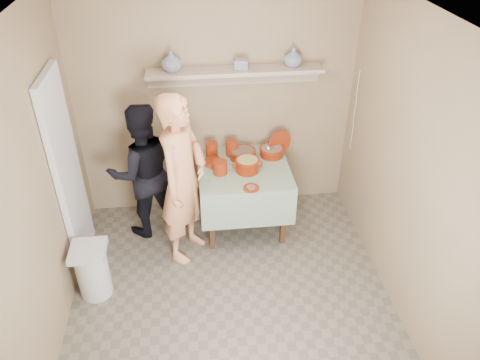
{
  "coord_description": "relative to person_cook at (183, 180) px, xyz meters",
  "views": [
    {
      "loc": [
        -0.27,
        -2.91,
        3.4
      ],
      "look_at": [
        0.15,
        0.75,
        0.95
      ],
      "focal_mm": 35.0,
      "sensor_mm": 36.0,
      "label": 1
    }
  ],
  "objects": [
    {
      "name": "ground",
      "position": [
        0.39,
        -0.89,
        -0.9
      ],
      "size": [
        3.5,
        3.5,
        0.0
      ],
      "primitive_type": "plane",
      "color": "#6C6355",
      "rests_on": "ground"
    },
    {
      "name": "room_shell",
      "position": [
        0.39,
        -0.89,
        0.71
      ],
      "size": [
        3.04,
        3.54,
        2.62
      ],
      "color": "#98805D",
      "rests_on": "ground"
    },
    {
      "name": "tile_panel",
      "position": [
        -1.07,
        0.06,
        0.1
      ],
      "size": [
        0.06,
        0.7,
        2.0
      ],
      "primitive_type": "cube",
      "color": "silver",
      "rests_on": "ground"
    },
    {
      "name": "serving_table",
      "position": [
        0.64,
        0.39,
        -0.25
      ],
      "size": [
        0.97,
        0.97,
        0.76
      ],
      "color": "#4C2D16",
      "rests_on": "ground"
    },
    {
      "name": "wall_shelf",
      "position": [
        0.59,
        0.76,
        0.78
      ],
      "size": [
        1.8,
        0.25,
        0.21
      ],
      "color": "tan",
      "rests_on": "room_shell"
    },
    {
      "name": "cazuela_meat_a",
      "position": [
        0.65,
        0.57,
        -0.08
      ],
      "size": [
        0.3,
        0.3,
        0.1
      ],
      "color": "#601302",
      "rests_on": "serving_table"
    },
    {
      "name": "front_plate",
      "position": [
        0.66,
        -0.03,
        -0.12
      ],
      "size": [
        0.16,
        0.16,
        0.03
      ],
      "color": "maroon",
      "rests_on": "serving_table"
    },
    {
      "name": "cazuela_meat_b",
      "position": [
        0.98,
        0.59,
        -0.08
      ],
      "size": [
        0.28,
        0.28,
        0.1
      ],
      "color": "#601302",
      "rests_on": "serving_table"
    },
    {
      "name": "person_helper",
      "position": [
        -0.42,
        0.42,
        -0.14
      ],
      "size": [
        0.87,
        0.76,
        1.52
      ],
      "primitive_type": "imported",
      "rotation": [
        0.0,
        0.0,
        -2.86
      ],
      "color": "black",
      "rests_on": "ground"
    },
    {
      "name": "plate_stack_b",
      "position": [
        0.54,
        0.65,
        -0.05
      ],
      "size": [
        0.14,
        0.14,
        0.17
      ],
      "primitive_type": "cylinder",
      "color": "maroon",
      "rests_on": "serving_table"
    },
    {
      "name": "plate_stack_a",
      "position": [
        0.32,
        0.63,
        -0.05
      ],
      "size": [
        0.13,
        0.13,
        0.18
      ],
      "primitive_type": "cylinder",
      "color": "maroon",
      "rests_on": "serving_table"
    },
    {
      "name": "propped_lid",
      "position": [
        1.07,
        0.66,
        -0.01
      ],
      "size": [
        0.27,
        0.12,
        0.27
      ],
      "primitive_type": "cylinder",
      "rotation": [
        1.47,
        0.0,
        0.3
      ],
      "color": "maroon",
      "rests_on": "serving_table"
    },
    {
      "name": "person_cook",
      "position": [
        0.0,
        0.0,
        0.0
      ],
      "size": [
        0.69,
        0.78,
        1.79
      ],
      "primitive_type": "imported",
      "rotation": [
        0.0,
        0.0,
        1.07
      ],
      "color": "#EC9766",
      "rests_on": "ground"
    },
    {
      "name": "cazuela_rice",
      "position": [
        0.67,
        0.3,
        -0.05
      ],
      "size": [
        0.33,
        0.25,
        0.14
      ],
      "color": "#601302",
      "rests_on": "serving_table"
    },
    {
      "name": "empty_bowl",
      "position": [
        0.32,
        0.47,
        -0.11
      ],
      "size": [
        0.19,
        0.19,
        0.06
      ],
      "primitive_type": "cylinder",
      "color": "maroon",
      "rests_on": "serving_table"
    },
    {
      "name": "bowl_stack",
      "position": [
        0.38,
        0.29,
        -0.06
      ],
      "size": [
        0.15,
        0.15,
        0.15
      ],
      "primitive_type": "cylinder",
      "color": "maroon",
      "rests_on": "serving_table"
    },
    {
      "name": "vase_left",
      "position": [
        -0.04,
        0.74,
        0.93
      ],
      "size": [
        0.29,
        0.29,
        0.21
      ],
      "primitive_type": "imported",
      "rotation": [
        0.0,
        0.0,
        0.87
      ],
      "color": "navy",
      "rests_on": "wall_shelf"
    },
    {
      "name": "ladle",
      "position": [
        0.94,
        0.57,
        -0.02
      ],
      "size": [
        0.08,
        0.26,
        0.19
      ],
      "color": "silver",
      "rests_on": "cazuela_meat_b"
    },
    {
      "name": "ceramic_box",
      "position": [
        0.66,
        0.73,
        0.87
      ],
      "size": [
        0.16,
        0.13,
        0.1
      ],
      "primitive_type": "cube",
      "rotation": [
        0.0,
        0.0,
        -0.28
      ],
      "color": "navy",
      "rests_on": "wall_shelf"
    },
    {
      "name": "electrical_cord",
      "position": [
        1.86,
        0.59,
        0.35
      ],
      "size": [
        0.01,
        0.05,
        0.9
      ],
      "color": "silver",
      "rests_on": "wall_shelf"
    },
    {
      "name": "vase_right",
      "position": [
        1.19,
        0.74,
        0.92
      ],
      "size": [
        0.22,
        0.22,
        0.2
      ],
      "primitive_type": "imported",
      "rotation": [
        0.0,
        0.0,
        -0.16
      ],
      "color": "navy",
      "rests_on": "wall_shelf"
    },
    {
      "name": "trash_bin",
      "position": [
        -0.89,
        -0.5,
        -0.61
      ],
      "size": [
        0.32,
        0.32,
        0.56
      ],
      "color": "silver",
      "rests_on": "ground"
    }
  ]
}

